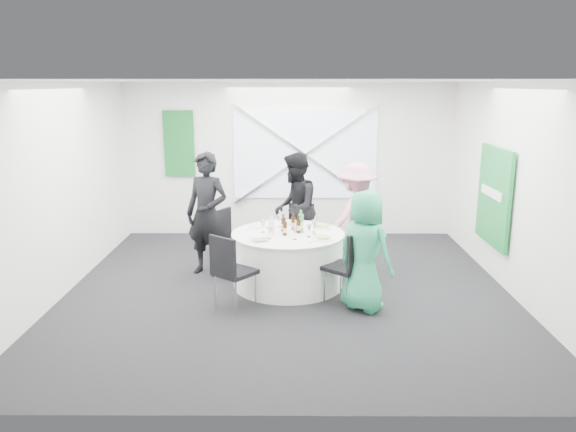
{
  "coord_description": "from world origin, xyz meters",
  "views": [
    {
      "loc": [
        0.04,
        -7.27,
        2.77
      ],
      "look_at": [
        0.0,
        0.2,
        1.0
      ],
      "focal_mm": 35.0,
      "sensor_mm": 36.0,
      "label": 1
    }
  ],
  "objects_px": {
    "person_woman_pink": "(356,216)",
    "person_woman_green": "(365,251)",
    "chair_front_right": "(350,262)",
    "clear_water_bottle": "(271,227)",
    "chair_back_left": "(229,236)",
    "chair_back_right": "(355,238)",
    "banquet_table": "(288,259)",
    "chair_back": "(300,229)",
    "person_man_back_left": "(207,214)",
    "green_water_bottle": "(301,223)",
    "person_man_back": "(295,208)",
    "chair_front_left": "(230,267)"
  },
  "relations": [
    {
      "from": "person_woman_green",
      "to": "green_water_bottle",
      "type": "distance_m",
      "value": 1.17
    },
    {
      "from": "person_man_back_left",
      "to": "person_man_back",
      "type": "relative_size",
      "value": 1.04
    },
    {
      "from": "chair_back",
      "to": "person_man_back_left",
      "type": "height_order",
      "value": "person_man_back_left"
    },
    {
      "from": "person_man_back",
      "to": "chair_front_left",
      "type": "bearing_deg",
      "value": -17.2
    },
    {
      "from": "chair_back_right",
      "to": "person_man_back_left",
      "type": "relative_size",
      "value": 0.49
    },
    {
      "from": "chair_front_right",
      "to": "person_man_back_left",
      "type": "height_order",
      "value": "person_man_back_left"
    },
    {
      "from": "chair_back_left",
      "to": "chair_front_right",
      "type": "height_order",
      "value": "chair_front_right"
    },
    {
      "from": "chair_back",
      "to": "person_man_back_left",
      "type": "relative_size",
      "value": 0.51
    },
    {
      "from": "person_man_back_left",
      "to": "green_water_bottle",
      "type": "xyz_separation_m",
      "value": [
        1.36,
        -0.46,
        -0.02
      ]
    },
    {
      "from": "chair_back_left",
      "to": "person_man_back",
      "type": "xyz_separation_m",
      "value": [
        0.98,
        0.53,
        0.31
      ]
    },
    {
      "from": "person_woman_green",
      "to": "person_man_back_left",
      "type": "bearing_deg",
      "value": 9.44
    },
    {
      "from": "person_woman_pink",
      "to": "person_woman_green",
      "type": "height_order",
      "value": "person_woman_pink"
    },
    {
      "from": "chair_back_left",
      "to": "chair_back_right",
      "type": "relative_size",
      "value": 1.07
    },
    {
      "from": "chair_back_left",
      "to": "person_man_back",
      "type": "relative_size",
      "value": 0.55
    },
    {
      "from": "chair_front_right",
      "to": "clear_water_bottle",
      "type": "xyz_separation_m",
      "value": [
        -1.01,
        0.6,
        0.3
      ]
    },
    {
      "from": "banquet_table",
      "to": "person_woman_pink",
      "type": "relative_size",
      "value": 0.96
    },
    {
      "from": "green_water_bottle",
      "to": "chair_front_right",
      "type": "bearing_deg",
      "value": -50.24
    },
    {
      "from": "person_man_back_left",
      "to": "green_water_bottle",
      "type": "distance_m",
      "value": 1.44
    },
    {
      "from": "banquet_table",
      "to": "chair_front_right",
      "type": "relative_size",
      "value": 1.61
    },
    {
      "from": "chair_back_right",
      "to": "green_water_bottle",
      "type": "height_order",
      "value": "green_water_bottle"
    },
    {
      "from": "banquet_table",
      "to": "chair_back_right",
      "type": "relative_size",
      "value": 1.74
    },
    {
      "from": "chair_back_left",
      "to": "green_water_bottle",
      "type": "distance_m",
      "value": 1.2
    },
    {
      "from": "chair_back_left",
      "to": "chair_front_right",
      "type": "relative_size",
      "value": 1.0
    },
    {
      "from": "banquet_table",
      "to": "chair_back_left",
      "type": "bearing_deg",
      "value": 149.6
    },
    {
      "from": "chair_front_left",
      "to": "green_water_bottle",
      "type": "relative_size",
      "value": 3.06
    },
    {
      "from": "chair_back_left",
      "to": "chair_back_right",
      "type": "distance_m",
      "value": 1.87
    },
    {
      "from": "banquet_table",
      "to": "clear_water_bottle",
      "type": "distance_m",
      "value": 0.54
    },
    {
      "from": "chair_back_right",
      "to": "green_water_bottle",
      "type": "bearing_deg",
      "value": -86.45
    },
    {
      "from": "banquet_table",
      "to": "person_woman_green",
      "type": "distance_m",
      "value": 1.33
    },
    {
      "from": "banquet_table",
      "to": "person_man_back",
      "type": "relative_size",
      "value": 0.89
    },
    {
      "from": "chair_front_right",
      "to": "person_man_back_left",
      "type": "xyz_separation_m",
      "value": [
        -1.97,
        1.2,
        0.34
      ]
    },
    {
      "from": "green_water_bottle",
      "to": "chair_back_left",
      "type": "bearing_deg",
      "value": 155.47
    },
    {
      "from": "chair_back",
      "to": "person_man_back",
      "type": "height_order",
      "value": "person_man_back"
    },
    {
      "from": "chair_back_left",
      "to": "person_woman_green",
      "type": "xyz_separation_m",
      "value": [
        1.83,
        -1.36,
        0.19
      ]
    },
    {
      "from": "person_man_back",
      "to": "person_woman_pink",
      "type": "relative_size",
      "value": 1.07
    },
    {
      "from": "person_woman_pink",
      "to": "person_woman_green",
      "type": "distance_m",
      "value": 1.63
    },
    {
      "from": "banquet_table",
      "to": "clear_water_bottle",
      "type": "xyz_separation_m",
      "value": [
        -0.23,
        -0.09,
        0.48
      ]
    },
    {
      "from": "chair_back_right",
      "to": "chair_back",
      "type": "bearing_deg",
      "value": -151.1
    },
    {
      "from": "chair_front_left",
      "to": "person_woman_pink",
      "type": "xyz_separation_m",
      "value": [
        1.74,
        1.68,
        0.24
      ]
    },
    {
      "from": "banquet_table",
      "to": "person_man_back_left",
      "type": "height_order",
      "value": "person_man_back_left"
    },
    {
      "from": "banquet_table",
      "to": "chair_back_left",
      "type": "xyz_separation_m",
      "value": [
        -0.88,
        0.52,
        0.19
      ]
    },
    {
      "from": "chair_front_left",
      "to": "person_man_back",
      "type": "relative_size",
      "value": 0.56
    },
    {
      "from": "person_man_back",
      "to": "chair_front_right",
      "type": "bearing_deg",
      "value": 27.02
    },
    {
      "from": "person_woman_green",
      "to": "banquet_table",
      "type": "bearing_deg",
      "value": -0.0
    },
    {
      "from": "chair_front_left",
      "to": "person_woman_pink",
      "type": "height_order",
      "value": "person_woman_pink"
    },
    {
      "from": "chair_front_right",
      "to": "person_woman_green",
      "type": "xyz_separation_m",
      "value": [
        0.16,
        -0.14,
        0.19
      ]
    },
    {
      "from": "banquet_table",
      "to": "chair_front_left",
      "type": "bearing_deg",
      "value": -128.46
    },
    {
      "from": "banquet_table",
      "to": "chair_back_right",
      "type": "xyz_separation_m",
      "value": [
        0.99,
        0.58,
        0.14
      ]
    },
    {
      "from": "chair_back_left",
      "to": "person_woman_pink",
      "type": "height_order",
      "value": "person_woman_pink"
    },
    {
      "from": "person_man_back_left",
      "to": "green_water_bottle",
      "type": "bearing_deg",
      "value": 3.97
    }
  ]
}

